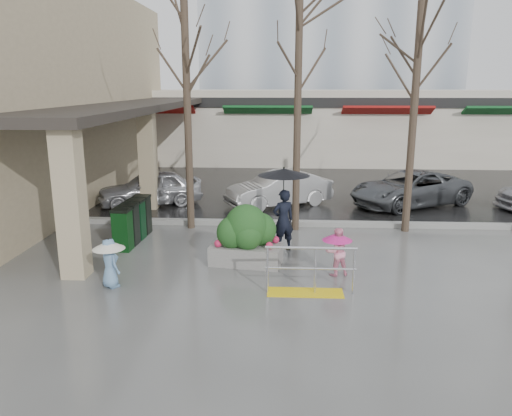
# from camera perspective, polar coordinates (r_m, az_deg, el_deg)

# --- Properties ---
(ground) EXTENTS (120.00, 120.00, 0.00)m
(ground) POSITION_cam_1_polar(r_m,az_deg,el_deg) (11.86, -0.95, -7.23)
(ground) COLOR #51514F
(ground) RESTS_ON ground
(street_asphalt) EXTENTS (120.00, 36.00, 0.01)m
(street_asphalt) POSITION_cam_1_polar(r_m,az_deg,el_deg) (33.32, 1.71, 6.51)
(street_asphalt) COLOR black
(street_asphalt) RESTS_ON ground
(curb) EXTENTS (120.00, 0.30, 0.15)m
(curb) POSITION_cam_1_polar(r_m,az_deg,el_deg) (15.63, 0.08, -1.70)
(curb) COLOR gray
(curb) RESTS_ON ground
(near_building) EXTENTS (6.00, 18.00, 8.00)m
(near_building) POSITION_cam_1_polar(r_m,az_deg,el_deg) (21.41, -24.69, 11.92)
(near_building) COLOR tan
(near_building) RESTS_ON ground
(canopy_slab) EXTENTS (2.80, 18.00, 0.25)m
(canopy_slab) POSITION_cam_1_polar(r_m,az_deg,el_deg) (19.85, -13.55, 11.64)
(canopy_slab) COLOR #2D2823
(canopy_slab) RESTS_ON pillar_front
(pillar_front) EXTENTS (0.55, 0.55, 3.50)m
(pillar_front) POSITION_cam_1_polar(r_m,az_deg,el_deg) (11.81, -20.40, 0.66)
(pillar_front) COLOR tan
(pillar_front) RESTS_ON ground
(pillar_back) EXTENTS (0.55, 0.55, 3.50)m
(pillar_back) POSITION_cam_1_polar(r_m,az_deg,el_deg) (17.85, -12.24, 5.44)
(pillar_back) COLOR tan
(pillar_back) RESTS_ON ground
(storefront_row) EXTENTS (34.00, 6.74, 4.00)m
(storefront_row) POSITION_cam_1_polar(r_m,az_deg,el_deg) (29.12, 5.54, 9.37)
(storefront_row) COLOR beige
(storefront_row) RESTS_ON ground
(handrail) EXTENTS (1.90, 0.50, 1.03)m
(handrail) POSITION_cam_1_polar(r_m,az_deg,el_deg) (10.60, 6.01, -7.77)
(handrail) COLOR yellow
(handrail) RESTS_ON ground
(tree_west) EXTENTS (3.20, 3.20, 6.80)m
(tree_west) POSITION_cam_1_polar(r_m,az_deg,el_deg) (14.92, -8.04, 16.87)
(tree_west) COLOR #382B21
(tree_west) RESTS_ON ground
(tree_midwest) EXTENTS (3.20, 3.20, 7.00)m
(tree_midwest) POSITION_cam_1_polar(r_m,az_deg,el_deg) (14.67, 4.91, 17.59)
(tree_midwest) COLOR #382B21
(tree_midwest) RESTS_ON ground
(tree_mideast) EXTENTS (3.20, 3.20, 6.50)m
(tree_mideast) POSITION_cam_1_polar(r_m,az_deg,el_deg) (15.11, 17.97, 15.46)
(tree_mideast) COLOR #382B21
(tree_mideast) RESTS_ON ground
(woman) EXTENTS (1.36, 1.36, 2.24)m
(woman) POSITION_cam_1_polar(r_m,az_deg,el_deg) (12.94, 3.16, 1.10)
(woman) COLOR black
(woman) RESTS_ON ground
(child_pink) EXTENTS (0.69, 0.69, 1.13)m
(child_pink) POSITION_cam_1_polar(r_m,az_deg,el_deg) (11.57, 9.23, -4.53)
(child_pink) COLOR pink
(child_pink) RESTS_ON ground
(child_blue) EXTENTS (0.70, 0.70, 1.09)m
(child_blue) POSITION_cam_1_polar(r_m,az_deg,el_deg) (11.21, -16.41, -5.45)
(child_blue) COLOR #6992BA
(child_blue) RESTS_ON ground
(planter) EXTENTS (1.83, 1.11, 1.50)m
(planter) POSITION_cam_1_polar(r_m,az_deg,el_deg) (12.13, -1.09, -3.18)
(planter) COLOR slate
(planter) RESTS_ON ground
(news_boxes) EXTENTS (0.57, 2.07, 1.14)m
(news_boxes) POSITION_cam_1_polar(r_m,az_deg,el_deg) (14.32, -13.89, -1.51)
(news_boxes) COLOR #0C3812
(news_boxes) RESTS_ON ground
(car_a) EXTENTS (3.99, 2.76, 1.26)m
(car_a) POSITION_cam_1_polar(r_m,az_deg,el_deg) (18.54, -12.00, 2.25)
(car_a) COLOR #AAABAF
(car_a) RESTS_ON ground
(car_b) EXTENTS (4.00, 2.98, 1.26)m
(car_b) POSITION_cam_1_polar(r_m,az_deg,el_deg) (18.03, 2.65, 2.21)
(car_b) COLOR silver
(car_b) RESTS_ON ground
(car_c) EXTENTS (4.98, 4.03, 1.26)m
(car_c) POSITION_cam_1_polar(r_m,az_deg,el_deg) (18.91, 17.19, 2.15)
(car_c) COLOR #4F5256
(car_c) RESTS_ON ground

